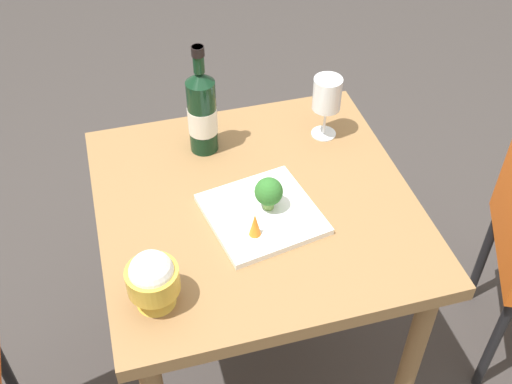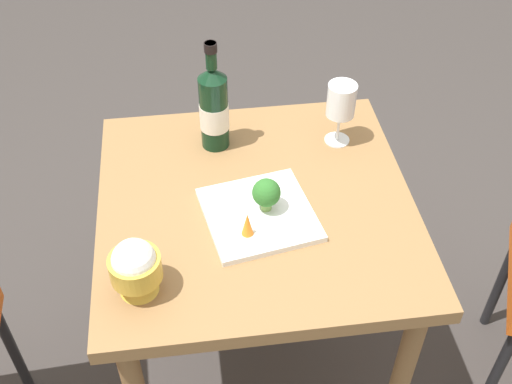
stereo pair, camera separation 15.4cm
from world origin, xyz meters
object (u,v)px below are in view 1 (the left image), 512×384
(rice_bowl, at_px, (153,279))
(serving_plate, at_px, (264,214))
(wine_glass, at_px, (327,95))
(carrot_garnish_left, at_px, (255,224))
(wine_bottle, at_px, (202,111))
(broccoli_floret, at_px, (269,192))

(rice_bowl, height_order, serving_plate, rice_bowl)
(wine_glass, distance_m, carrot_garnish_left, 0.44)
(wine_glass, height_order, rice_bowl, wine_glass)
(wine_bottle, relative_size, wine_glass, 1.72)
(broccoli_floret, distance_m, carrot_garnish_left, 0.09)
(wine_glass, bearing_deg, broccoli_floret, 137.28)
(rice_bowl, bearing_deg, broccoli_floret, -57.39)
(serving_plate, bearing_deg, carrot_garnish_left, 148.39)
(wine_bottle, xyz_separation_m, wine_glass, (-0.03, -0.33, 0.01))
(serving_plate, xyz_separation_m, broccoli_floret, (0.01, -0.01, 0.06))
(wine_glass, xyz_separation_m, rice_bowl, (-0.44, 0.53, -0.05))
(wine_bottle, bearing_deg, wine_glass, -95.05)
(rice_bowl, distance_m, carrot_garnish_left, 0.28)
(broccoli_floret, bearing_deg, carrot_garnish_left, 144.33)
(serving_plate, bearing_deg, wine_bottle, 16.07)
(wine_bottle, xyz_separation_m, rice_bowl, (-0.47, 0.20, -0.05))
(rice_bowl, relative_size, broccoli_floret, 1.65)
(serving_plate, height_order, carrot_garnish_left, carrot_garnish_left)
(carrot_garnish_left, bearing_deg, rice_bowl, 115.41)
(serving_plate, distance_m, broccoli_floret, 0.06)
(wine_bottle, relative_size, carrot_garnish_left, 4.94)
(broccoli_floret, height_order, carrot_garnish_left, broccoli_floret)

